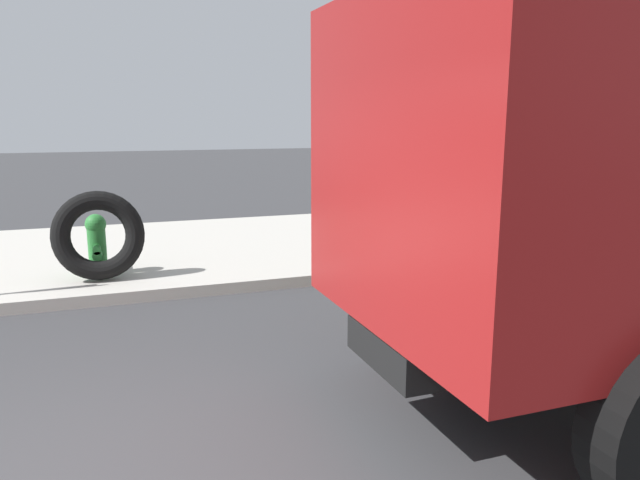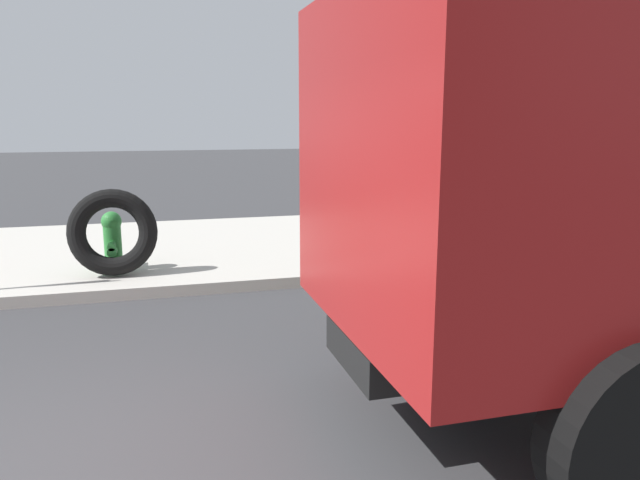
% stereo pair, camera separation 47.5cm
% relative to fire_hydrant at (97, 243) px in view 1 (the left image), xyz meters
% --- Properties ---
extents(sidewalk_curb, '(36.00, 5.00, 0.15)m').
position_rel_fire_hydrant_xyz_m(sidewalk_curb, '(-0.44, 1.49, -0.50)').
color(sidewalk_curb, '#BCB7AD').
rests_on(sidewalk_curb, ground).
extents(fire_hydrant, '(0.27, 0.61, 0.81)m').
position_rel_fire_hydrant_xyz_m(fire_hydrant, '(0.00, 0.00, 0.00)').
color(fire_hydrant, '#2D8438').
rests_on(fire_hydrant, sidewalk_curb).
extents(loose_tire, '(1.14, 0.41, 1.16)m').
position_rel_fire_hydrant_xyz_m(loose_tire, '(0.03, -0.31, 0.15)').
color(loose_tire, black).
rests_on(loose_tire, sidewalk_curb).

